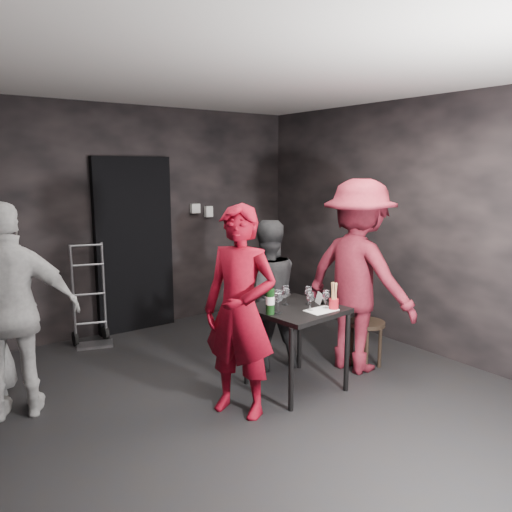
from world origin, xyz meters
TOP-DOWN VIEW (x-y plane):
  - floor at (0.00, 0.00)m, footprint 4.50×5.00m
  - ceiling at (0.00, 0.00)m, footprint 4.50×5.00m
  - wall_back at (0.00, 2.50)m, footprint 4.50×0.04m
  - wall_right at (2.25, 0.00)m, footprint 0.04×5.00m
  - doorway at (0.00, 2.44)m, footprint 0.95×0.10m
  - wallbox_upper at (0.85, 2.45)m, footprint 0.12×0.06m
  - wallbox_lower at (1.05, 2.45)m, footprint 0.10×0.06m
  - hand_truck at (-0.63, 2.21)m, footprint 0.38×0.33m
  - tasting_table at (0.50, 0.01)m, footprint 0.72×0.72m
  - stool at (1.38, -0.04)m, footprint 0.36×0.36m
  - server_red at (-0.16, -0.08)m, footprint 0.74×0.84m
  - woman_black at (0.58, 0.57)m, footprint 0.78×0.57m
  - man_maroon at (1.28, 0.00)m, footprint 0.89×1.58m
  - bystander_cream at (-1.64, 0.92)m, footprint 1.27×0.89m
  - tasting_mat at (0.61, -0.19)m, footprint 0.28×0.19m
  - wine_glass_a at (0.26, -0.03)m, footprint 0.11×0.11m
  - wine_glass_b at (0.30, 0.08)m, footprint 0.09×0.09m
  - wine_glass_c at (0.48, 0.14)m, footprint 0.10×0.10m
  - wine_glass_d at (0.53, -0.13)m, footprint 0.09×0.09m
  - wine_glass_e at (0.69, -0.16)m, footprint 0.08×0.08m
  - wine_glass_f at (0.66, 0.03)m, footprint 0.07×0.07m
  - wine_bottle at (0.19, -0.01)m, footprint 0.07×0.07m
  - breadstick_cup at (0.73, -0.22)m, footprint 0.08×0.08m
  - reserved_card at (0.75, -0.01)m, footprint 0.12×0.15m

SIDE VIEW (x-z plane):
  - floor at x=0.00m, z-range -0.01..0.01m
  - hand_truck at x=-0.63m, z-range -0.36..0.79m
  - stool at x=1.38m, z-range 0.14..0.61m
  - tasting_table at x=0.50m, z-range 0.28..1.03m
  - woman_black at x=0.58m, z-range 0.00..1.45m
  - tasting_mat at x=0.61m, z-range 0.75..0.75m
  - reserved_card at x=0.75m, z-range 0.75..0.85m
  - wine_glass_d at x=0.53m, z-range 0.75..0.93m
  - wine_glass_f at x=0.66m, z-range 0.75..0.93m
  - wine_glass_e at x=0.69m, z-range 0.75..0.93m
  - wine_glass_c at x=0.48m, z-range 0.75..0.94m
  - wine_glass_b at x=0.30m, z-range 0.75..0.94m
  - wine_glass_a at x=0.26m, z-range 0.75..0.97m
  - breadstick_cup at x=0.73m, z-range 0.74..0.99m
  - wine_bottle at x=0.19m, z-range 0.71..1.02m
  - server_red at x=-0.16m, z-range 0.00..1.92m
  - bystander_cream at x=-1.64m, z-range 0.00..1.97m
  - doorway at x=0.00m, z-range 0.00..2.10m
  - man_maroon at x=1.28m, z-range 0.00..2.32m
  - wall_back at x=0.00m, z-range 0.00..2.70m
  - wall_right at x=2.25m, z-range 0.00..2.70m
  - wallbox_lower at x=1.05m, z-range 1.33..1.47m
  - wallbox_upper at x=0.85m, z-range 1.39..1.51m
  - ceiling at x=0.00m, z-range 2.69..2.71m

